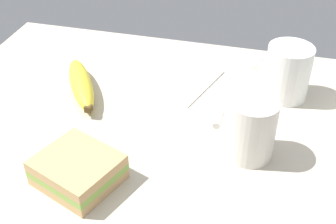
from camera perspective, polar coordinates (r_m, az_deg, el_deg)
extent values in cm
cube|color=#BCB29E|center=(79.58, 0.00, -2.32)|extent=(90.00, 64.00, 2.00)
cylinder|color=white|center=(86.76, 14.96, 4.91)|extent=(8.39, 8.39, 10.40)
cylinder|color=brown|center=(84.50, 15.45, 7.62)|extent=(7.39, 7.39, 0.40)
cylinder|color=white|center=(87.22, 11.36, 6.05)|extent=(1.77, 3.92, 1.20)
cylinder|color=silver|center=(71.25, 10.54, -2.11)|extent=(7.70, 7.70, 10.25)
cylinder|color=black|center=(68.52, 10.96, 0.92)|extent=(6.77, 6.77, 0.40)
cylinder|color=silver|center=(71.47, 6.47, -1.00)|extent=(1.41, 3.53, 1.20)
cube|color=tan|center=(69.60, -11.26, -8.07)|extent=(14.27, 13.62, 1.60)
cube|color=#8CB24C|center=(68.64, -11.40, -7.23)|extent=(14.27, 13.62, 1.20)
cube|color=tan|center=(67.70, -11.53, -6.37)|extent=(14.27, 13.62, 1.60)
ellipsoid|color=yellow|center=(87.99, -10.99, 3.54)|extent=(12.89, 17.30, 3.98)
cube|color=#4C3819|center=(80.93, -10.10, 0.43)|extent=(1.20, 1.20, 1.20)
cube|color=white|center=(91.75, 0.73, 4.39)|extent=(19.27, 19.27, 0.30)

